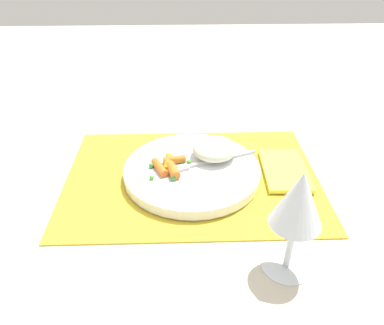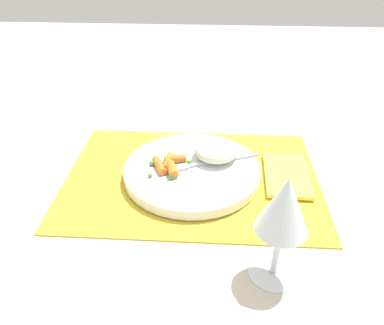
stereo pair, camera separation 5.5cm
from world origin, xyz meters
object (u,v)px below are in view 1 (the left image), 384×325
at_px(carrot_portion, 169,165).
at_px(plate, 192,171).
at_px(rice_mound, 214,149).
at_px(napkin, 285,170).
at_px(wine_glass, 298,203).
at_px(fork, 202,163).

bearing_deg(carrot_portion, plate, -173.48).
bearing_deg(plate, rice_mound, -141.70).
relative_size(rice_mound, napkin, 0.61).
xyz_separation_m(plate, rice_mound, (-0.04, -0.04, 0.03)).
height_order(plate, rice_mound, rice_mound).
xyz_separation_m(carrot_portion, napkin, (-0.22, -0.01, -0.02)).
relative_size(rice_mound, wine_glass, 0.53).
xyz_separation_m(rice_mound, carrot_portion, (0.09, 0.04, -0.01)).
bearing_deg(napkin, carrot_portion, 3.11).
distance_m(plate, carrot_portion, 0.05).
xyz_separation_m(plate, carrot_portion, (0.04, 0.00, 0.02)).
bearing_deg(plate, wine_glass, 120.12).
distance_m(plate, rice_mound, 0.06).
height_order(carrot_portion, wine_glass, wine_glass).
relative_size(fork, wine_glass, 1.10).
relative_size(carrot_portion, fork, 0.42).
height_order(carrot_portion, napkin, carrot_portion).
bearing_deg(rice_mound, napkin, 168.38).
bearing_deg(napkin, rice_mound, -11.62).
distance_m(rice_mound, wine_glass, 0.28).
bearing_deg(carrot_portion, rice_mound, -155.48).
xyz_separation_m(plate, napkin, (-0.18, -0.01, -0.01)).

